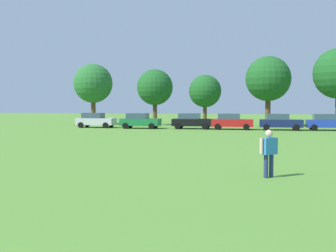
# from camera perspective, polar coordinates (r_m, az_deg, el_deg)

# --- Properties ---
(ground_plane) EXTENTS (160.00, 160.00, 0.00)m
(ground_plane) POSITION_cam_1_polar(r_m,az_deg,el_deg) (33.08, 2.37, -1.61)
(ground_plane) COLOR #568C33
(adult_bystander) EXTENTS (0.66, 0.62, 1.74)m
(adult_bystander) POSITION_cam_1_polar(r_m,az_deg,el_deg) (15.53, 13.66, -3.12)
(adult_bystander) COLOR navy
(adult_bystander) RESTS_ON ground
(parked_car_silver_0) EXTENTS (4.30, 2.02, 1.68)m
(parked_car_silver_0) POSITION_cam_1_polar(r_m,az_deg,el_deg) (47.76, -9.94, 0.80)
(parked_car_silver_0) COLOR silver
(parked_car_silver_0) RESTS_ON ground
(parked_car_green_1) EXTENTS (4.30, 2.02, 1.68)m
(parked_car_green_1) POSITION_cam_1_polar(r_m,az_deg,el_deg) (45.54, -3.89, 0.74)
(parked_car_green_1) COLOR #196B38
(parked_car_green_1) RESTS_ON ground
(parked_car_black_2) EXTENTS (4.30, 2.02, 1.68)m
(parked_car_black_2) POSITION_cam_1_polar(r_m,az_deg,el_deg) (44.77, 3.28, 0.70)
(parked_car_black_2) COLOR black
(parked_car_black_2) RESTS_ON ground
(parked_car_red_3) EXTENTS (4.30, 2.02, 1.68)m
(parked_car_red_3) POSITION_cam_1_polar(r_m,az_deg,el_deg) (44.13, 8.71, 0.64)
(parked_car_red_3) COLOR red
(parked_car_red_3) RESTS_ON ground
(parked_car_navy_4) EXTENTS (4.30, 2.02, 1.68)m
(parked_car_navy_4) POSITION_cam_1_polar(r_m,az_deg,el_deg) (44.07, 15.12, 0.56)
(parked_car_navy_4) COLOR #141E4C
(parked_car_navy_4) RESTS_ON ground
(parked_car_blue_5) EXTENTS (4.30, 2.02, 1.68)m
(parked_car_blue_5) POSITION_cam_1_polar(r_m,az_deg,el_deg) (44.96, 21.04, 0.51)
(parked_car_blue_5) COLOR #1E38AD
(parked_car_blue_5) RESTS_ON ground
(tree_far_left) EXTENTS (5.06, 5.06, 7.88)m
(tree_far_left) POSITION_cam_1_polar(r_m,az_deg,el_deg) (55.11, -10.24, 5.74)
(tree_far_left) COLOR brown
(tree_far_left) RESTS_ON ground
(tree_left) EXTENTS (4.54, 4.54, 7.07)m
(tree_left) POSITION_cam_1_polar(r_m,az_deg,el_deg) (52.65, -1.81, 5.31)
(tree_left) COLOR brown
(tree_left) RESTS_ON ground
(tree_center_left) EXTENTS (4.06, 4.06, 6.33)m
(tree_center_left) POSITION_cam_1_polar(r_m,az_deg,el_deg) (52.33, 5.10, 4.77)
(tree_center_left) COLOR brown
(tree_center_left) RESTS_ON ground
(tree_center_right) EXTENTS (5.40, 5.40, 8.41)m
(tree_center_right) POSITION_cam_1_polar(r_m,az_deg,el_deg) (51.43, 13.58, 6.29)
(tree_center_right) COLOR brown
(tree_center_right) RESTS_ON ground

